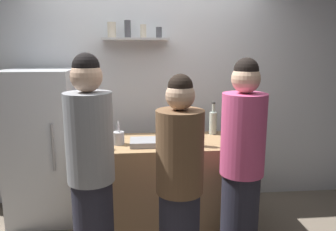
# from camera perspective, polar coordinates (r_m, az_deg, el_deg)

# --- Properties ---
(back_wall_assembly) EXTENTS (4.80, 0.32, 2.60)m
(back_wall_assembly) POSITION_cam_1_polar(r_m,az_deg,el_deg) (3.77, -3.18, 4.61)
(back_wall_assembly) COLOR white
(back_wall_assembly) RESTS_ON ground
(refrigerator) EXTENTS (0.66, 0.64, 1.55)m
(refrigerator) POSITION_cam_1_polar(r_m,az_deg,el_deg) (3.62, -20.78, -4.96)
(refrigerator) COLOR silver
(refrigerator) RESTS_ON ground
(counter) EXTENTS (1.61, 0.66, 0.89)m
(counter) POSITION_cam_1_polar(r_m,az_deg,el_deg) (3.30, 0.00, -11.92)
(counter) COLOR #9E7A51
(counter) RESTS_ON ground
(baking_pan) EXTENTS (0.34, 0.24, 0.05)m
(baking_pan) POSITION_cam_1_polar(r_m,az_deg,el_deg) (3.03, -3.34, -4.64)
(baking_pan) COLOR gray
(baking_pan) RESTS_ON counter
(utensil_holder) EXTENTS (0.11, 0.11, 0.22)m
(utensil_holder) POSITION_cam_1_polar(r_m,az_deg,el_deg) (3.07, -8.56, -3.85)
(utensil_holder) COLOR #B2B2B7
(utensil_holder) RESTS_ON counter
(wine_bottle_dark_glass) EXTENTS (0.08, 0.08, 0.31)m
(wine_bottle_dark_glass) POSITION_cam_1_polar(r_m,az_deg,el_deg) (2.98, 5.36, -3.15)
(wine_bottle_dark_glass) COLOR black
(wine_bottle_dark_glass) RESTS_ON counter
(wine_bottle_pale_glass) EXTENTS (0.08, 0.08, 0.33)m
(wine_bottle_pale_glass) POSITION_cam_1_polar(r_m,az_deg,el_deg) (3.40, 7.79, -1.13)
(wine_bottle_pale_glass) COLOR #B2BFB2
(wine_bottle_pale_glass) RESTS_ON counter
(wine_bottle_amber_glass) EXTENTS (0.07, 0.07, 0.31)m
(wine_bottle_amber_glass) POSITION_cam_1_polar(r_m,az_deg,el_deg) (3.05, 1.60, -2.67)
(wine_bottle_amber_glass) COLOR #472814
(wine_bottle_amber_glass) RESTS_ON counter
(water_bottle_plastic) EXTENTS (0.08, 0.08, 0.22)m
(water_bottle_plastic) POSITION_cam_1_polar(r_m,az_deg,el_deg) (2.96, -12.13, -3.83)
(water_bottle_plastic) COLOR silver
(water_bottle_plastic) RESTS_ON counter
(person_grey_hoodie) EXTENTS (0.34, 0.34, 1.73)m
(person_grey_hoodie) POSITION_cam_1_polar(r_m,az_deg,el_deg) (2.49, -13.11, -9.86)
(person_grey_hoodie) COLOR #262633
(person_grey_hoodie) RESTS_ON ground
(person_pink_top) EXTENTS (0.34, 0.34, 1.70)m
(person_pink_top) POSITION_cam_1_polar(r_m,az_deg,el_deg) (2.67, 12.60, -8.88)
(person_pink_top) COLOR #262633
(person_pink_top) RESTS_ON ground
(person_brown_jacket) EXTENTS (0.34, 0.34, 1.60)m
(person_brown_jacket) POSITION_cam_1_polar(r_m,az_deg,el_deg) (2.43, 2.01, -12.22)
(person_brown_jacket) COLOR #262633
(person_brown_jacket) RESTS_ON ground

